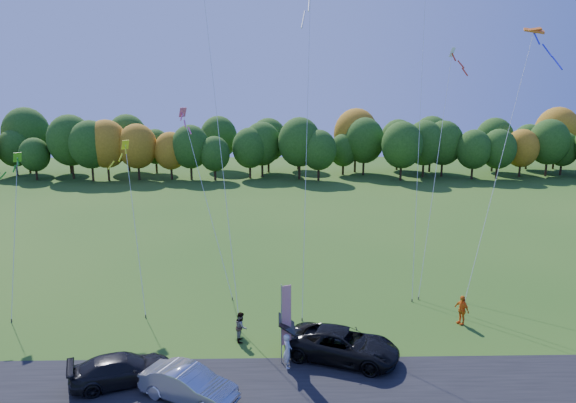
{
  "coord_description": "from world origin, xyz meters",
  "views": [
    {
      "loc": [
        -0.68,
        -25.86,
        14.09
      ],
      "look_at": [
        0.0,
        6.0,
        7.0
      ],
      "focal_mm": 32.0,
      "sensor_mm": 36.0,
      "label": 1
    }
  ],
  "objects_px": {
    "black_suv": "(343,345)",
    "silver_sedan": "(189,384)",
    "feather_flag": "(285,315)",
    "person_east": "(462,310)"
  },
  "relations": [
    {
      "from": "feather_flag",
      "to": "person_east",
      "type": "bearing_deg",
      "value": 21.39
    },
    {
      "from": "silver_sedan",
      "to": "person_east",
      "type": "relative_size",
      "value": 2.56
    },
    {
      "from": "black_suv",
      "to": "feather_flag",
      "type": "relative_size",
      "value": 1.36
    },
    {
      "from": "black_suv",
      "to": "silver_sedan",
      "type": "bearing_deg",
      "value": 135.72
    },
    {
      "from": "silver_sedan",
      "to": "feather_flag",
      "type": "height_order",
      "value": "feather_flag"
    },
    {
      "from": "person_east",
      "to": "silver_sedan",
      "type": "bearing_deg",
      "value": -91.6
    },
    {
      "from": "black_suv",
      "to": "feather_flag",
      "type": "xyz_separation_m",
      "value": [
        -3.04,
        -0.22,
        1.85
      ]
    },
    {
      "from": "silver_sedan",
      "to": "feather_flag",
      "type": "distance_m",
      "value": 5.86
    },
    {
      "from": "black_suv",
      "to": "silver_sedan",
      "type": "relative_size",
      "value": 1.27
    },
    {
      "from": "person_east",
      "to": "feather_flag",
      "type": "bearing_deg",
      "value": -96.19
    }
  ]
}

